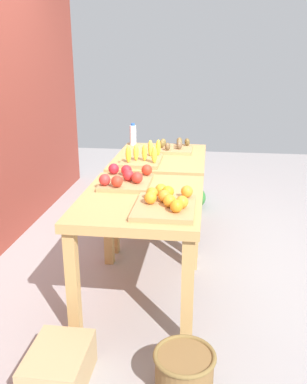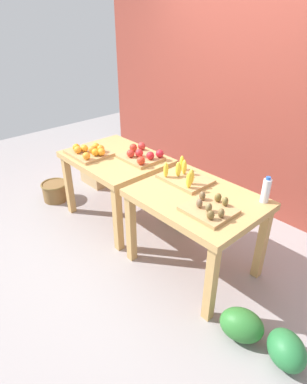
{
  "view_description": "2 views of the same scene",
  "coord_description": "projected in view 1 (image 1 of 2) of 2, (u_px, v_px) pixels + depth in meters",
  "views": [
    {
      "loc": [
        -3.14,
        -0.42,
        1.67
      ],
      "look_at": [
        0.02,
        -0.01,
        0.59
      ],
      "focal_mm": 39.65,
      "sensor_mm": 36.0,
      "label": 1
    },
    {
      "loc": [
        2.0,
        -1.79,
        2.08
      ],
      "look_at": [
        0.01,
        0.01,
        0.56
      ],
      "focal_mm": 30.2,
      "sensor_mm": 36.0,
      "label": 2
    }
  ],
  "objects": [
    {
      "name": "display_table_left",
      "position": [
        141.0,
        212.0,
        2.81
      ],
      "size": [
        1.04,
        0.8,
        0.75
      ],
      "color": "tan",
      "rests_on": "ground_plane"
    },
    {
      "name": "banana_crate",
      "position": [
        143.0,
        158.0,
        3.58
      ],
      "size": [
        0.44,
        0.32,
        0.17
      ],
      "color": "tan",
      "rests_on": "display_table_right"
    },
    {
      "name": "apple_bin",
      "position": [
        126.0,
        179.0,
        3.01
      ],
      "size": [
        0.42,
        0.36,
        0.11
      ],
      "color": "tan",
      "rests_on": "display_table_left"
    },
    {
      "name": "watermelon_pile",
      "position": [
        192.0,
        192.0,
        4.82
      ],
      "size": [
        0.69,
        0.41,
        0.24
      ],
      "color": "#266F38",
      "rests_on": "ground_plane"
    },
    {
      "name": "display_table_right",
      "position": [
        160.0,
        168.0,
        3.86
      ],
      "size": [
        1.04,
        0.8,
        0.75
      ],
      "color": "tan",
      "rests_on": "ground_plane"
    },
    {
      "name": "ground_plane",
      "position": [
        152.0,
        259.0,
        3.54
      ],
      "size": [
        8.0,
        8.0,
        0.0
      ],
      "primitive_type": "plane",
      "color": "gray"
    },
    {
      "name": "wicker_basket",
      "position": [
        184.0,
        371.0,
        2.15
      ],
      "size": [
        0.32,
        0.32,
        0.23
      ],
      "color": "brown",
      "rests_on": "ground_plane"
    },
    {
      "name": "kiwi_bin",
      "position": [
        175.0,
        148.0,
        4.0
      ],
      "size": [
        0.36,
        0.32,
        0.1
      ],
      "color": "tan",
      "rests_on": "display_table_right"
    },
    {
      "name": "orange_bin",
      "position": [
        166.0,
        202.0,
        2.55
      ],
      "size": [
        0.44,
        0.36,
        0.11
      ],
      "color": "tan",
      "rests_on": "display_table_left"
    },
    {
      "name": "water_bottle",
      "position": [
        133.0,
        135.0,
        4.22
      ],
      "size": [
        0.07,
        0.07,
        0.22
      ],
      "color": "silver",
      "rests_on": "display_table_right"
    },
    {
      "name": "cardboard_produce_box",
      "position": [
        59.0,
        367.0,
        2.2
      ],
      "size": [
        0.4,
        0.3,
        0.2
      ],
      "primitive_type": "cube",
      "color": "tan",
      "rests_on": "ground_plane"
    }
  ]
}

